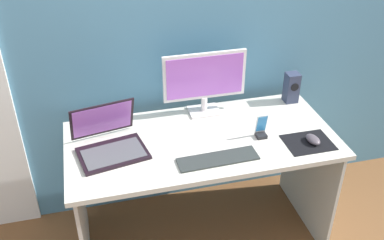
{
  "coord_description": "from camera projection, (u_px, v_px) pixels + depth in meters",
  "views": [
    {
      "loc": [
        -0.54,
        -1.91,
        2.11
      ],
      "look_at": [
        -0.06,
        -0.02,
        0.87
      ],
      "focal_mm": 41.8,
      "sensor_mm": 36.0,
      "label": 1
    }
  ],
  "objects": [
    {
      "name": "wall_back",
      "position": [
        182.0,
        19.0,
        2.5
      ],
      "size": [
        6.0,
        0.04,
        2.5
      ],
      "primitive_type": "cube",
      "color": "teal",
      "rests_on": "ground_plane"
    },
    {
      "name": "monitor",
      "position": [
        205.0,
        80.0,
        2.53
      ],
      "size": [
        0.48,
        0.14,
        0.38
      ],
      "color": "silver",
      "rests_on": "desk"
    },
    {
      "name": "keyboard_external",
      "position": [
        218.0,
        159.0,
        2.24
      ],
      "size": [
        0.42,
        0.13,
        0.01
      ],
      "primitive_type": "cube",
      "rotation": [
        0.0,
        0.0,
        0.03
      ],
      "color": "#2A2F2D",
      "rests_on": "desk"
    },
    {
      "name": "laptop",
      "position": [
        109.0,
        142.0,
        2.3
      ],
      "size": [
        0.39,
        0.38,
        0.23
      ],
      "color": "black",
      "rests_on": "desk"
    },
    {
      "name": "desk",
      "position": [
        201.0,
        160.0,
        2.49
      ],
      "size": [
        1.45,
        0.69,
        0.74
      ],
      "color": "beige",
      "rests_on": "ground_plane"
    },
    {
      "name": "phone_in_dock",
      "position": [
        261.0,
        129.0,
        2.4
      ],
      "size": [
        0.06,
        0.05,
        0.14
      ],
      "color": "black",
      "rests_on": "desk"
    },
    {
      "name": "ground_plane",
      "position": [
        200.0,
        235.0,
        2.8
      ],
      "size": [
        8.0,
        8.0,
        0.0
      ],
      "primitive_type": "plane",
      "color": "brown"
    },
    {
      "name": "mouse",
      "position": [
        313.0,
        139.0,
        2.36
      ],
      "size": [
        0.07,
        0.11,
        0.04
      ],
      "primitive_type": "ellipsoid",
      "rotation": [
        0.0,
        0.0,
        0.12
      ],
      "color": "#4A4048",
      "rests_on": "mousepad"
    },
    {
      "name": "mousepad",
      "position": [
        308.0,
        142.0,
        2.37
      ],
      "size": [
        0.25,
        0.2,
        0.0
      ],
      "primitive_type": "cube",
      "color": "black",
      "rests_on": "desk"
    },
    {
      "name": "speaker_right",
      "position": [
        291.0,
        88.0,
        2.7
      ],
      "size": [
        0.08,
        0.08,
        0.19
      ],
      "color": "#2D354C",
      "rests_on": "desk"
    }
  ]
}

